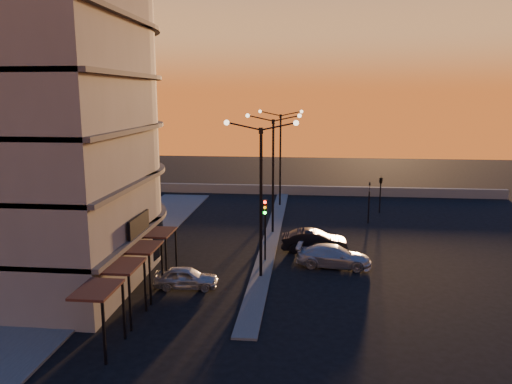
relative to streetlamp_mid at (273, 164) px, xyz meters
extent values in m
plane|color=black|center=(0.00, -10.00, -5.59)|extent=(120.00, 120.00, 0.00)
cube|color=#50514E|center=(-10.50, -6.00, -5.53)|extent=(5.00, 40.00, 0.12)
cube|color=#50514E|center=(0.00, 0.00, -5.53)|extent=(1.20, 36.00, 0.12)
cube|color=slate|center=(2.00, 16.00, -5.09)|extent=(44.00, 0.50, 1.00)
cylinder|color=slate|center=(-14.00, -8.00, 6.91)|extent=(14.00, 14.00, 25.00)
cylinder|color=black|center=(-14.00, -8.00, -3.99)|extent=(14.16, 14.16, 2.40)
cube|color=black|center=(-6.80, -12.00, -1.99)|extent=(0.15, 3.20, 1.20)
cylinder|color=black|center=(0.00, -10.00, -1.09)|extent=(0.18, 0.18, 9.00)
cube|color=black|center=(0.00, -10.00, 3.31)|extent=(0.25, 0.25, 0.35)
sphere|color=#FFE5B2|center=(-2.00, -10.00, 3.76)|extent=(0.32, 0.32, 0.32)
sphere|color=#FFE5B2|center=(2.00, -10.00, 3.76)|extent=(0.32, 0.32, 0.32)
cylinder|color=black|center=(0.00, 0.00, -1.09)|extent=(0.18, 0.18, 9.00)
cube|color=black|center=(0.00, 0.00, 3.31)|extent=(0.25, 0.25, 0.35)
sphere|color=#FFE5B2|center=(-2.00, 0.00, 3.76)|extent=(0.32, 0.32, 0.32)
sphere|color=#FFE5B2|center=(2.00, 0.00, 3.76)|extent=(0.32, 0.32, 0.32)
cylinder|color=black|center=(0.00, 10.00, -1.09)|extent=(0.18, 0.18, 9.00)
cube|color=black|center=(0.00, 10.00, 3.31)|extent=(0.25, 0.25, 0.35)
sphere|color=#FFE5B2|center=(-2.00, 10.00, 3.76)|extent=(0.32, 0.32, 0.32)
sphere|color=#FFE5B2|center=(2.00, 10.00, 3.76)|extent=(0.32, 0.32, 0.32)
cylinder|color=black|center=(0.00, -7.00, -3.99)|extent=(0.12, 0.12, 3.20)
cube|color=black|center=(0.00, -7.18, -1.84)|extent=(0.28, 0.16, 1.00)
sphere|color=#FF0C05|center=(0.00, -7.28, -1.49)|extent=(0.20, 0.20, 0.20)
sphere|color=orange|center=(0.00, -7.28, -1.84)|extent=(0.20, 0.20, 0.20)
sphere|color=#0CFF26|center=(0.00, -7.28, -2.19)|extent=(0.20, 0.20, 0.20)
cylinder|color=black|center=(8.00, 4.00, -4.19)|extent=(0.12, 0.12, 2.80)
imported|color=black|center=(8.00, 4.00, -2.39)|extent=(0.13, 0.16, 0.80)
cylinder|color=black|center=(9.50, 8.00, -4.19)|extent=(0.12, 0.12, 2.80)
imported|color=black|center=(9.50, 8.00, -2.39)|extent=(0.42, 1.99, 0.80)
imported|color=#A6AAAD|center=(-4.11, -12.11, -4.97)|extent=(3.73, 1.69, 1.24)
imported|color=black|center=(3.26, -4.45, -4.83)|extent=(4.68, 1.77, 1.52)
imported|color=#B0B3B8|center=(4.50, -7.54, -4.89)|extent=(4.99, 2.44, 1.40)
camera|label=1|loc=(2.72, -38.65, 5.33)|focal=35.00mm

